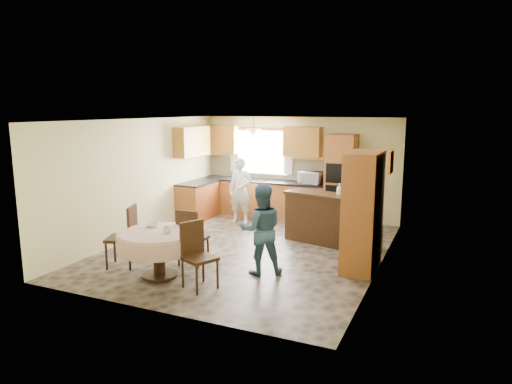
{
  "coord_description": "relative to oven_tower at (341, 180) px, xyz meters",
  "views": [
    {
      "loc": [
        3.61,
        -7.74,
        2.72
      ],
      "look_at": [
        0.04,
        0.3,
        1.09
      ],
      "focal_mm": 32.0,
      "sensor_mm": 36.0,
      "label": 1
    }
  ],
  "objects": [
    {
      "name": "wall_front",
      "position": [
        -1.15,
        -5.69,
        0.19
      ],
      "size": [
        5.0,
        0.02,
        2.5
      ],
      "primitive_type": "cube",
      "color": "#D2C886",
      "rests_on": "floor"
    },
    {
      "name": "oven_upper",
      "position": [
        0.0,
        -0.31,
        0.19
      ],
      "size": [
        0.56,
        0.01,
        0.45
      ],
      "primitive_type": "cube",
      "color": "black",
      "rests_on": "oven_tower"
    },
    {
      "name": "floor",
      "position": [
        -1.15,
        -2.69,
        -1.06
      ],
      "size": [
        5.0,
        6.0,
        0.01
      ],
      "primitive_type": "cube",
      "color": "#6F5F4D",
      "rests_on": "ground"
    },
    {
      "name": "bowl_table",
      "position": [
        -2.13,
        -4.38,
        -0.28
      ],
      "size": [
        0.22,
        0.22,
        0.06
      ],
      "primitive_type": "imported",
      "rotation": [
        0.0,
        0.0,
        0.07
      ],
      "color": "#B2B2B2",
      "rests_on": "dining_table"
    },
    {
      "name": "sideboard",
      "position": [
        -0.06,
        -1.63,
        -0.58
      ],
      "size": [
        1.44,
        0.86,
        0.96
      ],
      "primitive_type": "cube",
      "rotation": [
        0.0,
        0.0,
        -0.24
      ],
      "color": "#3C2410",
      "rests_on": "floor"
    },
    {
      "name": "framed_picture",
      "position": [
        1.32,
        -1.63,
        0.65
      ],
      "size": [
        0.06,
        0.51,
        0.42
      ],
      "color": "gold",
      "rests_on": "wall_right"
    },
    {
      "name": "curtain_right",
      "position": [
        -1.4,
        0.24,
        0.59
      ],
      "size": [
        0.22,
        0.02,
        1.15
      ],
      "primitive_type": "cube",
      "color": "white",
      "rests_on": "wall_back"
    },
    {
      "name": "curtain_left",
      "position": [
        -2.9,
        0.24,
        0.59
      ],
      "size": [
        0.22,
        0.02,
        1.15
      ],
      "primitive_type": "cube",
      "color": "white",
      "rests_on": "wall_back"
    },
    {
      "name": "oven_lower",
      "position": [
        0.0,
        -0.31,
        -0.31
      ],
      "size": [
        0.56,
        0.01,
        0.45
      ],
      "primitive_type": "cube",
      "color": "black",
      "rests_on": "oven_tower"
    },
    {
      "name": "wall_cab_right",
      "position": [
        -1.0,
        0.15,
        0.85
      ],
      "size": [
        0.9,
        0.33,
        0.72
      ],
      "primitive_type": "cube",
      "color": "#B4852D",
      "rests_on": "wall_back"
    },
    {
      "name": "cupboard",
      "position": [
        1.07,
        -2.87,
        -0.06
      ],
      "size": [
        0.53,
        1.05,
        2.01
      ],
      "primitive_type": "cube",
      "color": "#AF692E",
      "rests_on": "floor"
    },
    {
      "name": "wall_cab_left",
      "position": [
        -3.2,
        0.15,
        0.85
      ],
      "size": [
        0.85,
        0.33,
        0.72
      ],
      "primitive_type": "cube",
      "color": "#B4852D",
      "rests_on": "wall_back"
    },
    {
      "name": "chair_left",
      "position": [
        -2.66,
        -4.41,
        -0.47
      ],
      "size": [
        0.6,
        0.6,
        1.08
      ],
      "rotation": [
        0.0,
        0.0,
        -1.2
      ],
      "color": "#3C2410",
      "rests_on": "floor"
    },
    {
      "name": "chair_right",
      "position": [
        -1.07,
        -4.71,
        -0.5
      ],
      "size": [
        0.58,
        0.58,
        1.02
      ],
      "rotation": [
        0.0,
        0.0,
        1.14
      ],
      "color": "#3C2410",
      "rests_on": "floor"
    },
    {
      "name": "cup_table",
      "position": [
        -1.68,
        -4.6,
        -0.25
      ],
      "size": [
        0.14,
        0.14,
        0.11
      ],
      "primitive_type": "imported",
      "rotation": [
        0.0,
        0.0,
        -0.04
      ],
      "color": "#B2B2B2",
      "rests_on": "dining_table"
    },
    {
      "name": "chair_back",
      "position": [
        -1.66,
        -3.93,
        -0.5
      ],
      "size": [
        0.45,
        0.45,
        1.01
      ],
      "rotation": [
        0.0,
        0.0,
        3.17
      ],
      "color": "#3C2410",
      "rests_on": "floor"
    },
    {
      "name": "counter_left",
      "position": [
        -3.35,
        -0.89,
        -0.16
      ],
      "size": [
        0.64,
        1.2,
        0.04
      ],
      "primitive_type": "cube",
      "color": "black",
      "rests_on": "base_cab_left"
    },
    {
      "name": "base_cab_back",
      "position": [
        -2.0,
        0.01,
        -0.62
      ],
      "size": [
        3.3,
        0.6,
        0.88
      ],
      "primitive_type": "cube",
      "color": "#AF692E",
      "rests_on": "floor"
    },
    {
      "name": "backsplash",
      "position": [
        -2.0,
        0.3,
        0.12
      ],
      "size": [
        3.3,
        0.02,
        0.55
      ],
      "primitive_type": "cube",
      "color": "beige",
      "rests_on": "wall_back"
    },
    {
      "name": "wall_back",
      "position": [
        -1.15,
        0.31,
        0.19
      ],
      "size": [
        5.0,
        0.02,
        2.5
      ],
      "primitive_type": "cube",
      "color": "#D2C886",
      "rests_on": "floor"
    },
    {
      "name": "microwave",
      "position": [
        -0.73,
        -0.04,
        0.01
      ],
      "size": [
        0.54,
        0.37,
        0.29
      ],
      "primitive_type": "imported",
      "rotation": [
        0.0,
        0.0,
        -0.02
      ],
      "color": "silver",
      "rests_on": "counter_back"
    },
    {
      "name": "base_cab_left",
      "position": [
        -3.35,
        -0.89,
        -0.62
      ],
      "size": [
        0.6,
        1.2,
        0.88
      ],
      "primitive_type": "cube",
      "color": "#AF692E",
      "rests_on": "floor"
    },
    {
      "name": "person_dining",
      "position": [
        -0.4,
        -3.78,
        -0.31
      ],
      "size": [
        0.92,
        0.85,
        1.5
      ],
      "primitive_type": "imported",
      "rotation": [
        0.0,
        0.0,
        3.65
      ],
      "color": "#345572",
      "rests_on": "floor"
    },
    {
      "name": "space_heater",
      "position": [
        1.05,
        -1.88,
        -0.78
      ],
      "size": [
        0.48,
        0.4,
        0.57
      ],
      "primitive_type": "cube",
      "rotation": [
        0.0,
        0.0,
        0.31
      ],
      "color": "black",
      "rests_on": "floor"
    },
    {
      "name": "wall_left",
      "position": [
        -3.65,
        -2.69,
        0.19
      ],
      "size": [
        0.02,
        6.0,
        2.5
      ],
      "primitive_type": "cube",
      "color": "#D2C886",
      "rests_on": "floor"
    },
    {
      "name": "person_sink",
      "position": [
        -2.21,
        -0.84,
        -0.28
      ],
      "size": [
        0.61,
        0.43,
        1.56
      ],
      "primitive_type": "imported",
      "rotation": [
        0.0,
        0.0,
        0.1
      ],
      "color": "silver",
      "rests_on": "floor"
    },
    {
      "name": "dining_table",
      "position": [
        -1.86,
        -4.58,
        -0.47
      ],
      "size": [
        1.32,
        1.32,
        0.75
      ],
      "color": "#3C2410",
      "rests_on": "floor"
    },
    {
      "name": "counter_back",
      "position": [
        -2.0,
        0.01,
        -0.16
      ],
      "size": [
        3.3,
        0.64,
        0.04
      ],
      "primitive_type": "cube",
      "color": "black",
      "rests_on": "base_cab_back"
    },
    {
      "name": "ceiling",
      "position": [
        -1.15,
        -2.69,
        1.44
      ],
      "size": [
        5.0,
        6.0,
        0.01
      ],
      "primitive_type": "cube",
      "color": "white",
      "rests_on": "wall_back"
    },
    {
      "name": "bottle_sideboard",
      "position": [
        0.36,
        -1.63,
        0.04
      ],
      "size": [
        0.14,
        0.14,
        0.29
      ],
      "primitive_type": "imported",
      "rotation": [
        0.0,
        0.0,
        -0.26
      ],
      "color": "silver",
      "rests_on": "sideboard"
    },
    {
      "name": "pendant",
      "position": [
        -2.15,
        -0.19,
        1.06
      ],
      "size": [
        0.36,
        0.36,
        0.18
      ],
      "primitive_type": "cone",
      "rotation": [
        3.14,
        0.0,
        0.0
      ],
      "color": "beige",
      "rests_on": "ceiling"
    },
    {
      "name": "bowl_sideboard",
      "position": [
        -0.42,
        -1.63,
        -0.07
      ],
      "size": [
        0.25,
        0.25,
        0.06
      ],
      "primitive_type": "imported",
      "rotation": [
        0.0,
        0.0,
        -0.06
      ],
      "color": "#B2B2B2",
      "rests_on": "sideboard"
    },
    {
      "name": "wall_cab_side",
      "position": [
        -3.48,
        -0.89,
        0.85
      ],
      "size": [
        0.33,
        1.2,
        0.72
      ],
      "primitive_type": "cube",
      "color": "#B4852D",
      "rests_on": "wall_left"
    },
    {
      "name": "wall_right",
      "position": [
        1.35,
        -2.69,
        0.19
      ],
      "size": [
        0.02,
        6.0,
        2.5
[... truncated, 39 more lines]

